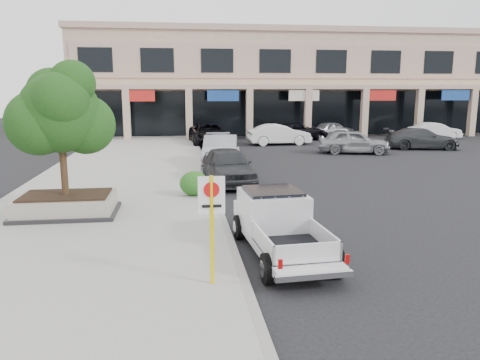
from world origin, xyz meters
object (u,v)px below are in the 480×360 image
lot_car_b (279,134)px  curb_car_c (221,145)px  curb_car_b (220,151)px  pickup_truck (282,226)px  lot_car_a (354,141)px  curb_car_d (209,134)px  lot_car_d (299,131)px  lot_car_f (435,131)px  planter (67,205)px  curb_car_a (228,166)px  lot_car_c (422,139)px  planter_tree (65,113)px  lot_car_e (333,129)px  no_parking_sign (212,215)px

lot_car_b → curb_car_c: bearing=133.9°
curb_car_b → lot_car_b: bearing=68.0°
pickup_truck → lot_car_a: lot_car_a is taller
curb_car_d → lot_car_d: size_ratio=1.17×
pickup_truck → lot_car_f: size_ratio=1.16×
planter → lot_car_d: bearing=58.9°
curb_car_a → lot_car_c: (14.74, 10.26, -0.07)m
planter_tree → curb_car_b: size_ratio=0.79×
planter → lot_car_c: lot_car_c is taller
curb_car_c → planter: bearing=-115.0°
planter → lot_car_a: lot_car_a is taller
lot_car_f → lot_car_c: bearing=142.7°
pickup_truck → lot_car_e: size_ratio=1.23×
planter → pickup_truck: 7.50m
curb_car_d → lot_car_a: (9.03, -6.22, -0.02)m
planter → curb_car_a: 7.75m
pickup_truck → planter: bearing=141.6°
planter → lot_car_f: size_ratio=0.76×
planter_tree → curb_car_c: 15.28m
lot_car_c → curb_car_c: bearing=107.5°
curb_car_b → lot_car_f: (18.95, 11.43, -0.14)m
curb_car_b → curb_car_c: curb_car_b is taller
planter → lot_car_f: lot_car_f is taller
lot_car_c → lot_car_f: 7.25m
lot_car_e → pickup_truck: bearing=138.2°
lot_car_c → curb_car_d: bearing=83.8°
curb_car_b → planter_tree: bearing=-113.4°
lot_car_a → planter: bearing=146.0°
no_parking_sign → pickup_truck: no_parking_sign is taller
lot_car_b → lot_car_e: 7.69m
curb_car_a → lot_car_f: 24.93m
curb_car_a → lot_car_c: size_ratio=0.93×
lot_car_c → lot_car_d: lot_car_c is taller
planter_tree → pickup_truck: planter_tree is taller
curb_car_c → lot_car_b: bearing=47.0°
curb_car_a → planter: bearing=-144.3°
no_parking_sign → lot_car_c: 26.94m
planter → lot_car_e: (17.01, 24.14, 0.20)m
curb_car_a → curb_car_b: curb_car_b is taller
planter_tree → pickup_truck: 7.93m
planter → pickup_truck: (6.19, -4.23, 0.29)m
pickup_truck → lot_car_c: bearing=49.7°
lot_car_b → lot_car_d: lot_car_b is taller
planter_tree → curb_car_a: size_ratio=0.86×
lot_car_c → lot_car_d: (-7.02, 7.04, -0.04)m
pickup_truck → curb_car_a: size_ratio=1.04×
planter_tree → lot_car_f: (24.70, 21.08, -2.72)m
no_parking_sign → lot_car_c: size_ratio=0.46×
no_parking_sign → lot_car_c: bearing=52.9°
curb_car_b → lot_car_f: bearing=38.5°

